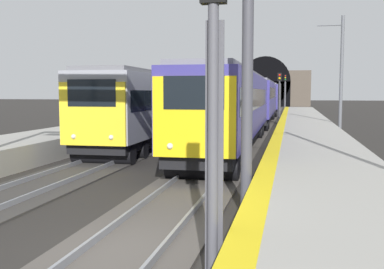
% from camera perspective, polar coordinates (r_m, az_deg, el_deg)
% --- Properties ---
extents(ground_plane, '(320.00, 320.00, 0.00)m').
position_cam_1_polar(ground_plane, '(8.85, -8.74, -14.76)').
color(ground_plane, '#282623').
extents(platform_right, '(112.00, 3.61, 0.97)m').
position_cam_1_polar(platform_right, '(8.21, 18.71, -13.04)').
color(platform_right, '#9E9B93').
rests_on(platform_right, ground_plane).
extents(platform_right_edge_strip, '(112.00, 0.50, 0.01)m').
position_cam_1_polar(platform_right_edge_strip, '(8.04, 7.56, -9.55)').
color(platform_right_edge_strip, yellow).
rests_on(platform_right_edge_strip, platform_right).
extents(track_main_line, '(160.00, 2.80, 0.21)m').
position_cam_1_polar(track_main_line, '(8.84, -8.74, -14.50)').
color(track_main_line, '#4C4742').
rests_on(track_main_line, ground_plane).
extents(train_main_approaching, '(58.90, 2.90, 4.07)m').
position_cam_1_polar(train_main_approaching, '(43.31, 8.35, 4.38)').
color(train_main_approaching, navy).
rests_on(train_main_approaching, ground_plane).
extents(train_adjacent_platform, '(57.67, 3.23, 4.98)m').
position_cam_1_polar(train_adjacent_platform, '(46.14, 2.55, 4.48)').
color(train_adjacent_platform, gray).
rests_on(train_adjacent_platform, ground_plane).
extents(railway_signal_near, '(0.39, 0.38, 5.37)m').
position_cam_1_polar(railway_signal_near, '(6.81, 2.67, 7.08)').
color(railway_signal_near, '#4C4C54').
rests_on(railway_signal_near, ground_plane).
extents(railway_signal_mid, '(0.39, 0.38, 4.77)m').
position_cam_1_polar(railway_signal_mid, '(43.37, 10.86, 4.98)').
color(railway_signal_mid, '#38383D').
rests_on(railway_signal_mid, ground_plane).
extents(railway_signal_far, '(0.39, 0.38, 5.91)m').
position_cam_1_polar(railway_signal_far, '(79.46, 11.56, 5.62)').
color(railway_signal_far, '#4C4C54').
rests_on(railway_signal_far, ground_plane).
extents(overhead_signal_gantry, '(0.70, 9.00, 6.72)m').
position_cam_1_polar(overhead_signal_gantry, '(12.68, -13.70, 14.75)').
color(overhead_signal_gantry, '#3F3F47').
rests_on(overhead_signal_gantry, ground_plane).
extents(tunnel_portal, '(2.15, 18.35, 10.29)m').
position_cam_1_polar(tunnel_portal, '(96.38, 9.14, 5.71)').
color(tunnel_portal, '#51473D').
rests_on(tunnel_portal, ground_plane).
extents(catenary_mast_near, '(0.22, 1.73, 7.95)m').
position_cam_1_polar(catenary_mast_near, '(31.57, 18.13, 6.97)').
color(catenary_mast_near, '#595B60').
rests_on(catenary_mast_near, ground_plane).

